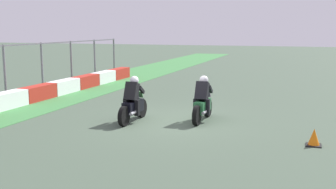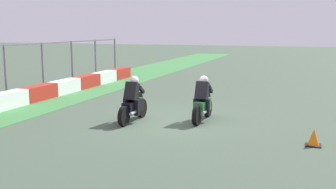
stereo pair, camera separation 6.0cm
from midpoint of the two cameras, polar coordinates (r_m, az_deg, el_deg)
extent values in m
plane|color=#445644|center=(13.80, 0.39, -3.72)|extent=(120.00, 120.00, 0.00)
cube|color=#408444|center=(17.09, -21.45, -1.83)|extent=(72.00, 3.99, 0.02)
cube|color=white|center=(17.04, -21.51, -0.80)|extent=(1.96, 0.60, 0.64)
cube|color=red|center=(18.58, -17.55, 0.20)|extent=(1.96, 0.60, 0.64)
cube|color=white|center=(20.21, -14.21, 1.03)|extent=(1.96, 0.60, 0.64)
cube|color=red|center=(21.90, -11.38, 1.74)|extent=(1.96, 0.60, 0.64)
cube|color=white|center=(23.63, -8.95, 2.34)|extent=(1.96, 0.60, 0.64)
cube|color=red|center=(25.41, -6.86, 2.86)|extent=(1.96, 0.60, 0.64)
cylinder|color=slate|center=(18.57, -21.62, 2.71)|extent=(0.10, 0.10, 2.40)
cylinder|color=slate|center=(20.58, -17.02, 3.52)|extent=(0.10, 0.10, 2.40)
cylinder|color=slate|center=(22.71, -13.24, 4.17)|extent=(0.10, 0.10, 2.40)
cylinder|color=slate|center=(24.91, -10.12, 4.69)|extent=(0.10, 0.10, 2.40)
cylinder|color=slate|center=(27.18, -7.51, 5.11)|extent=(0.10, 0.10, 2.40)
cylinder|color=black|center=(14.54, 5.38, -1.81)|extent=(0.64, 0.15, 0.64)
cylinder|color=black|center=(13.22, 3.85, -2.90)|extent=(0.64, 0.15, 0.64)
cube|color=#2B6F3D|center=(13.85, 4.66, -1.60)|extent=(1.11, 0.34, 0.40)
ellipsoid|color=#2B6F3D|center=(13.89, 4.78, -0.31)|extent=(0.49, 0.31, 0.24)
cube|color=red|center=(13.36, 4.08, -1.90)|extent=(0.06, 0.16, 0.08)
cylinder|color=#A5A5AD|center=(13.50, 4.92, -2.44)|extent=(0.42, 0.11, 0.10)
cube|color=black|center=(13.66, 4.58, 0.47)|extent=(0.49, 0.41, 0.66)
sphere|color=silver|center=(13.83, 4.84, 1.99)|extent=(0.31, 0.31, 0.30)
cube|color=#6B4E71|center=(14.26, 5.21, 0.10)|extent=(0.16, 0.26, 0.23)
cube|color=black|center=(13.78, 3.73, -1.63)|extent=(0.18, 0.14, 0.52)
cube|color=black|center=(13.68, 5.34, -1.74)|extent=(0.18, 0.14, 0.52)
cube|color=black|center=(14.07, 4.28, 0.81)|extent=(0.39, 0.11, 0.31)
cube|color=black|center=(13.98, 5.70, 0.74)|extent=(0.39, 0.11, 0.31)
cylinder|color=black|center=(14.40, -3.78, -1.90)|extent=(0.64, 0.15, 0.64)
cylinder|color=black|center=(13.15, -6.20, -2.99)|extent=(0.64, 0.15, 0.64)
cube|color=black|center=(13.74, -4.95, -1.69)|extent=(1.10, 0.34, 0.40)
ellipsoid|color=black|center=(13.78, -4.79, -0.39)|extent=(0.48, 0.31, 0.24)
cube|color=red|center=(13.28, -5.86, -1.99)|extent=(0.06, 0.16, 0.08)
cylinder|color=#A5A5AD|center=(13.39, -4.94, -2.54)|extent=(0.42, 0.11, 0.10)
cube|color=black|center=(13.56, -5.15, 0.40)|extent=(0.49, 0.41, 0.66)
sphere|color=silver|center=(13.71, -4.79, 1.94)|extent=(0.30, 0.30, 0.30)
cube|color=#529256|center=(14.13, -4.12, 0.03)|extent=(0.16, 0.26, 0.23)
cube|color=black|center=(13.72, -5.92, -1.72)|extent=(0.18, 0.14, 0.52)
cube|color=black|center=(13.55, -4.39, -1.83)|extent=(0.18, 0.14, 0.52)
cube|color=black|center=(13.97, -5.17, 0.74)|extent=(0.39, 0.11, 0.31)
cube|color=black|center=(13.83, -3.82, 0.67)|extent=(0.39, 0.11, 0.31)
cube|color=black|center=(11.66, 19.25, -6.58)|extent=(0.40, 0.40, 0.03)
cone|color=orange|center=(11.61, 19.30, -5.57)|extent=(0.32, 0.32, 0.46)
camera|label=1|loc=(0.03, -90.13, -0.02)|focal=44.31mm
camera|label=2|loc=(0.03, 89.87, 0.02)|focal=44.31mm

